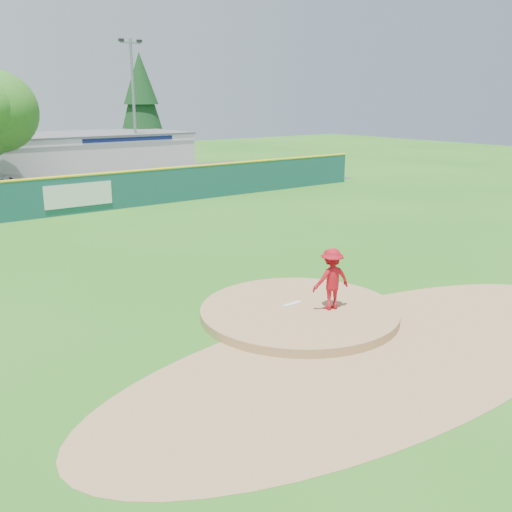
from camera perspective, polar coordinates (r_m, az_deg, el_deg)
ground at (r=16.04m, az=4.32°, el=-6.01°), size 120.00×120.00×0.00m
pitchers_mound at (r=16.04m, az=4.32°, el=-6.01°), size 5.50×5.50×0.50m
pitching_rubber at (r=16.16m, az=3.64°, el=-4.81°), size 0.60×0.15×0.04m
infield_dirt_arc at (r=14.12m, az=12.45°, el=-9.45°), size 15.40×15.40×0.01m
parking_lot at (r=39.87m, az=-22.25°, el=5.91°), size 44.00×16.00×0.02m
pitcher at (r=15.71m, az=7.55°, el=-2.29°), size 1.22×0.85×1.72m
van at (r=37.43m, az=-23.35°, el=6.42°), size 5.93×4.33×1.50m
pool_building_grp at (r=46.20m, az=-16.87°, el=9.64°), size 15.20×8.20×3.31m
outfield_fence at (r=31.18m, az=-18.05°, el=5.93°), size 40.00×0.14×2.07m
conifer_tree at (r=52.44m, az=-11.41°, el=14.86°), size 4.40×4.40×9.50m
light_pole_right at (r=44.40m, az=-12.13°, el=14.76°), size 1.75×0.25×10.00m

